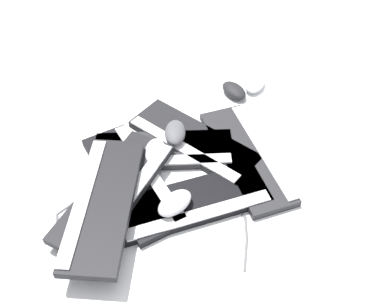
# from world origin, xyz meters

# --- Properties ---
(ground_plane) EXTENTS (3.20, 3.20, 0.00)m
(ground_plane) POSITION_xyz_m (0.00, 0.00, 0.00)
(ground_plane) COLOR white
(keyboard_0) EXTENTS (0.19, 0.45, 0.03)m
(keyboard_0) POSITION_xyz_m (0.24, -0.04, 0.01)
(keyboard_0) COLOR black
(keyboard_0) RESTS_ON ground
(keyboard_1) EXTENTS (0.46, 0.26, 0.03)m
(keyboard_1) POSITION_xyz_m (0.14, 0.13, 0.01)
(keyboard_1) COLOR black
(keyboard_1) RESTS_ON ground
(keyboard_2) EXTENTS (0.26, 0.46, 0.03)m
(keyboard_2) POSITION_xyz_m (-0.10, 0.08, 0.01)
(keyboard_2) COLOR #232326
(keyboard_2) RESTS_ON ground
(keyboard_3) EXTENTS (0.27, 0.46, 0.03)m
(keyboard_3) POSITION_xyz_m (0.00, -0.07, 0.01)
(keyboard_3) COLOR black
(keyboard_3) RESTS_ON ground
(keyboard_4) EXTENTS (0.45, 0.36, 0.03)m
(keyboard_4) POSITION_xyz_m (0.10, -0.09, 0.01)
(keyboard_4) COLOR #232326
(keyboard_4) RESTS_ON ground
(keyboard_5) EXTENTS (0.46, 0.35, 0.03)m
(keyboard_5) POSITION_xyz_m (0.31, -0.01, 0.04)
(keyboard_5) COLOR black
(keyboard_5) RESTS_ON keyboard_0
(keyboard_6) EXTENTS (0.39, 0.44, 0.03)m
(keyboard_6) POSITION_xyz_m (0.36, 0.03, 0.07)
(keyboard_6) COLOR black
(keyboard_6) RESTS_ON keyboard_5
(mouse_0) EXTENTS (0.07, 0.11, 0.04)m
(mouse_0) POSITION_xyz_m (-0.26, -0.19, 0.02)
(mouse_0) COLOR black
(mouse_0) RESTS_ON ground
(mouse_1) EXTENTS (0.13, 0.11, 0.04)m
(mouse_1) POSITION_xyz_m (-0.35, -0.18, 0.02)
(mouse_1) COLOR silver
(mouse_1) RESTS_ON ground
(mouse_2) EXTENTS (0.12, 0.08, 0.04)m
(mouse_2) POSITION_xyz_m (0.20, 0.12, 0.05)
(mouse_2) COLOR #B7B7BC
(mouse_2) RESTS_ON keyboard_1
(mouse_3) EXTENTS (0.11, 0.13, 0.04)m
(mouse_3) POSITION_xyz_m (0.40, 0.08, 0.02)
(mouse_3) COLOR #B7B7BC
(mouse_3) RESTS_ON ground
(mouse_4) EXTENTS (0.12, 0.13, 0.04)m
(mouse_4) POSITION_xyz_m (0.14, -0.07, 0.05)
(mouse_4) COLOR silver
(mouse_4) RESTS_ON keyboard_4
(mouse_5) EXTENTS (0.12, 0.13, 0.04)m
(mouse_5) POSITION_xyz_m (0.05, -0.10, 0.05)
(mouse_5) COLOR #4C4C51
(mouse_5) RESTS_ON keyboard_4
(cable_0) EXTENTS (0.47, 0.45, 0.01)m
(cable_0) POSITION_xyz_m (0.24, 0.10, 0.00)
(cable_0) COLOR #59595B
(cable_0) RESTS_ON ground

